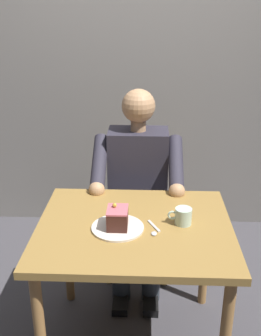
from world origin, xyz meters
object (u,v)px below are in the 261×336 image
Objects in this scene: chair at (138,196)px; coffee_cup at (183,216)px; dessert_spoon at (154,230)px; cake_slice at (117,218)px; seated_person at (138,188)px; dining_table at (134,242)px.

chair is 0.79m from coffee_cup.
cake_slice is at bearing -4.20° from dessert_spoon.
seated_person is at bearing -67.09° from coffee_cup.
dining_table is 0.17m from cake_slice.
coffee_cup is 0.16m from dessert_spoon.
dining_table is 0.75× the size of seated_person.
cake_slice is at bearing 10.82° from coffee_cup.
chair reaches higher than cake_slice.
seated_person is at bearing 90.00° from chair.
cake_slice reaches higher than coffee_cup.
chair is 0.82m from dessert_spoon.
seated_person is (0.00, -0.56, 0.02)m from dining_table.
chair is at bearing -90.00° from seated_person.
coffee_cup is at bearing -174.34° from dining_table.
dining_table is at bearing -155.20° from cake_slice.
dessert_spoon is at bearing 98.49° from seated_person.
seated_person reaches higher than coffee_cup.
cake_slice is 0.31m from coffee_cup.
dessert_spoon is (-0.09, 0.05, 0.10)m from dining_table.
chair reaches higher than dessert_spoon.
seated_person is at bearing -97.38° from cake_slice.
cake_slice reaches higher than dessert_spoon.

